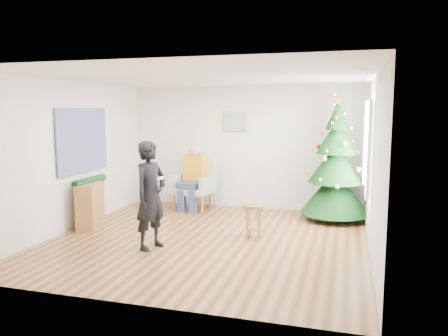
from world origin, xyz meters
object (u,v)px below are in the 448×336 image
(christmas_tree, at_px, (336,165))
(armchair, at_px, (194,190))
(standing_man, at_px, (151,195))
(stool, at_px, (254,221))
(console, at_px, (90,204))

(christmas_tree, distance_m, armchair, 3.00)
(christmas_tree, distance_m, standing_man, 3.67)
(standing_man, bearing_deg, stool, -38.18)
(christmas_tree, relative_size, console, 2.35)
(standing_man, bearing_deg, christmas_tree, -28.53)
(christmas_tree, height_order, stool, christmas_tree)
(standing_man, bearing_deg, armchair, 23.28)
(stool, relative_size, armchair, 0.54)
(console, bearing_deg, armchair, 33.70)
(christmas_tree, xyz_separation_m, stool, (-1.24, -1.61, -0.77))
(christmas_tree, bearing_deg, stool, -127.51)
(stool, bearing_deg, standing_man, -145.14)
(stool, distance_m, console, 3.03)
(christmas_tree, xyz_separation_m, console, (-4.26, -1.65, -0.66))
(armchair, bearing_deg, christmas_tree, 5.51)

